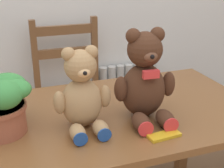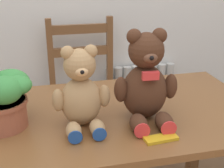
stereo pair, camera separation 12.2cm
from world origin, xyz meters
TOP-DOWN VIEW (x-y plane):
  - radiator at (0.44, 1.32)m, footprint 0.55×0.10m
  - dining_table at (0.00, 0.37)m, footprint 1.31×0.75m
  - wooden_chair_behind at (-0.01, 1.12)m, footprint 0.45×0.42m
  - teddy_bear_left at (-0.14, 0.29)m, footprint 0.22×0.22m
  - teddy_bear_right at (0.12, 0.28)m, footprint 0.26×0.26m
  - chocolate_bar at (0.12, 0.11)m, footprint 0.13×0.06m

SIDE VIEW (x-z plane):
  - radiator at x=0.44m, z-range -0.03..0.54m
  - wooden_chair_behind at x=-0.01m, z-range -0.01..0.95m
  - dining_table at x=0.00m, z-range 0.25..0.96m
  - chocolate_bar at x=0.12m, z-range 0.71..0.72m
  - teddy_bear_left at x=-0.14m, z-range 0.69..1.01m
  - teddy_bear_right at x=0.12m, z-range 0.68..1.06m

